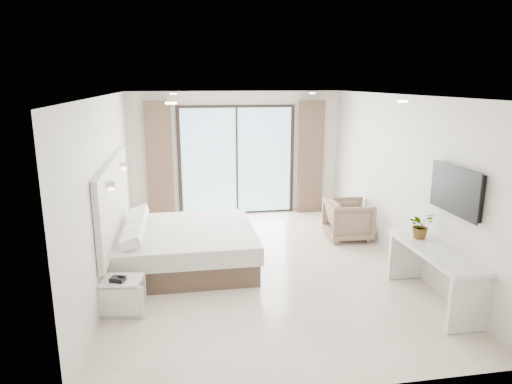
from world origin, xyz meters
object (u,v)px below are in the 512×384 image
(console_desk, at_px, (435,263))
(armchair, at_px, (348,218))
(bed, at_px, (184,247))
(nightstand, at_px, (123,296))

(console_desk, bearing_deg, armchair, 94.13)
(console_desk, xyz_separation_m, armchair, (-0.19, 2.63, -0.16))
(bed, distance_m, nightstand, 1.64)
(bed, bearing_deg, console_desk, -29.46)
(armchair, bearing_deg, bed, 107.30)
(nightstand, distance_m, armchair, 4.46)
(armchair, bearing_deg, nightstand, 122.60)
(nightstand, bearing_deg, console_desk, 3.04)
(nightstand, xyz_separation_m, armchair, (3.87, 2.22, 0.18))
(nightstand, height_order, armchair, armchair)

